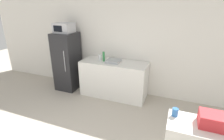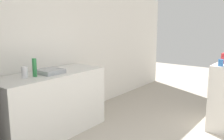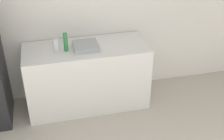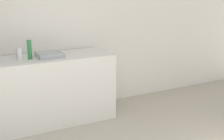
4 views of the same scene
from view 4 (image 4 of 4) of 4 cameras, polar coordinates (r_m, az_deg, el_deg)
wall_back at (r=4.47m, az=-13.85°, el=8.14°), size 8.00×0.06×2.60m
counter at (r=4.31m, az=-11.10°, el=-3.46°), size 1.65×0.66×0.91m
sink_basin at (r=4.16m, az=-11.39°, el=2.79°), size 0.32×0.32×0.06m
bottle_tall at (r=4.07m, az=-14.83°, el=3.63°), size 0.06×0.06×0.24m
bottle_short at (r=4.10m, az=-16.57°, el=2.91°), size 0.08×0.08×0.15m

